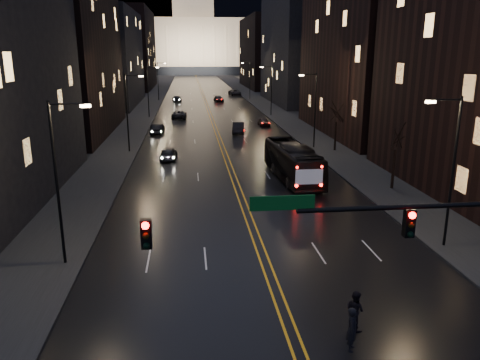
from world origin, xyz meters
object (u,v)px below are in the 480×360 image
object	(u,v)px
traffic_signal	(472,234)
pedestrian_a	(352,329)
oncoming_car_a	(168,154)
receding_car_a	(238,128)
pedestrian_b	(355,310)
oncoming_car_b	(157,129)
bus	(293,162)

from	to	relation	value
traffic_signal	pedestrian_a	distance (m)	5.74
oncoming_car_a	pedestrian_a	world-z (taller)	pedestrian_a
receding_car_a	pedestrian_b	size ratio (longest dim) A/B	2.68
receding_car_a	pedestrian_a	bearing A→B (deg)	-83.81
oncoming_car_a	oncoming_car_b	bearing A→B (deg)	-78.30
receding_car_a	bus	bearing A→B (deg)	-77.66
bus	pedestrian_b	bearing A→B (deg)	-99.76
bus	traffic_signal	bearing A→B (deg)	-92.26
oncoming_car_a	pedestrian_b	distance (m)	34.45
oncoming_car_a	receding_car_a	distance (m)	18.85
oncoming_car_b	pedestrian_a	distance (m)	52.62
oncoming_car_b	pedestrian_a	bearing A→B (deg)	105.90
bus	pedestrian_b	size ratio (longest dim) A/B	6.61
oncoming_car_a	receding_car_a	world-z (taller)	receding_car_a
oncoming_car_a	pedestrian_a	size ratio (longest dim) A/B	2.24
traffic_signal	receding_car_a	size ratio (longest dim) A/B	3.67
oncoming_car_b	pedestrian_a	size ratio (longest dim) A/B	2.40
traffic_signal	pedestrian_b	bearing A→B (deg)	144.09
pedestrian_b	oncoming_car_b	bearing A→B (deg)	-16.06
traffic_signal	oncoming_car_a	world-z (taller)	traffic_signal
traffic_signal	receding_car_a	bearing A→B (deg)	93.13
traffic_signal	pedestrian_b	size ratio (longest dim) A/B	9.86
pedestrian_a	pedestrian_b	xyz separation A→B (m)	(0.61, 1.41, -0.04)
oncoming_car_a	traffic_signal	bearing A→B (deg)	113.23
pedestrian_b	oncoming_car_a	bearing A→B (deg)	-13.50
traffic_signal	oncoming_car_b	xyz separation A→B (m)	(-14.41, 52.46, -4.38)
bus	receding_car_a	size ratio (longest dim) A/B	2.46
traffic_signal	oncoming_car_a	bearing A→B (deg)	108.94
oncoming_car_b	receding_car_a	xyz separation A→B (m)	(11.56, -0.52, 0.05)
traffic_signal	oncoming_car_a	size ratio (longest dim) A/B	4.20
traffic_signal	receding_car_a	distance (m)	52.20
oncoming_car_b	traffic_signal	bearing A→B (deg)	109.64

